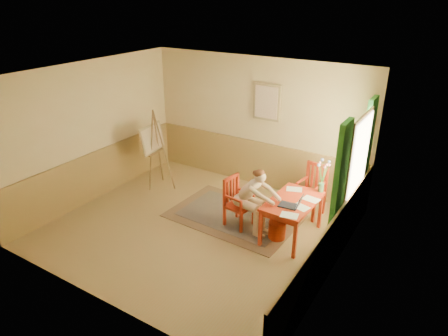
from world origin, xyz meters
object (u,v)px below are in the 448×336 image
Objects in this scene: chair_left at (237,202)px; laptop at (292,204)px; table at (293,205)px; figure at (252,197)px; easel at (154,142)px; chair_back at (312,190)px.

laptop is at bearing -3.04° from chair_left.
chair_left is at bearing -170.96° from table.
figure reaches higher than laptop.
figure is at bearing -11.24° from easel.
chair_left reaches higher than table.
easel is at bearing 168.28° from chair_left.
chair_left is at bearing -132.20° from chair_back.
table is 0.72m from figure.
easel reaches higher than chair_left.
chair_back is 1.20m from laptop.
chair_left is 0.94× the size of chair_back.
chair_back is at bearing 10.51° from easel.
laptop is (0.07, -0.22, 0.14)m from table.
chair_left is 0.76× the size of figure.
chair_left is 0.38m from figure.
laptop reaches higher than table.
laptop is (0.76, -0.02, 0.08)m from figure.
chair_left is (-1.00, -0.16, -0.16)m from table.
chair_left is at bearing -11.72° from easel.
table is 3.12× the size of laptop.
laptop is 3.48m from easel.
table is at bearing 16.30° from figure.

